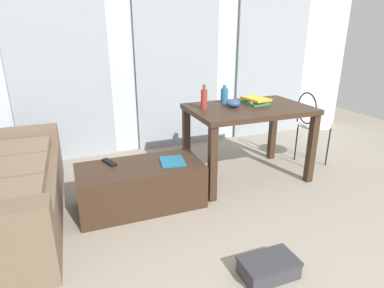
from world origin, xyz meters
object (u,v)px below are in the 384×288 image
Objects in this scene: bottle_near at (224,95)px; bottle_far at (204,99)px; book_stack at (256,101)px; tv_remote_primary at (109,162)px; wire_chair at (311,119)px; craft_table at (249,118)px; magazine at (172,161)px; coffee_table at (141,186)px; bowl at (233,103)px; shoebox at (268,267)px.

bottle_near is 0.78× the size of bottle_far.
book_stack reaches higher than tv_remote_primary.
bottle_near is (-1.01, 0.20, 0.32)m from wire_chair.
craft_table is 5.04× the size of bottle_far.
book_stack is (0.28, -0.17, -0.05)m from bottle_near.
tv_remote_primary is (-1.27, -0.31, -0.45)m from bottle_near.
bottle_far is at bearing 43.36° from magazine.
magazine is at bearing -163.15° from book_stack.
bottle_far is at bearing 178.97° from wire_chair.
wire_chair reaches higher than tv_remote_primary.
magazine is (-1.75, -0.28, -0.14)m from wire_chair.
bottle_far is at bearing -179.45° from book_stack.
coffee_table is 4.53× the size of bottle_far.
craft_table is 0.21m from book_stack.
book_stack is at bearing 34.20° from craft_table.
wire_chair reaches higher than book_stack.
coffee_table is at bearing -167.28° from bowl.
craft_table reaches higher than tv_remote_primary.
coffee_table is 5.81× the size of bottle_near.
bowl is at bearing -170.73° from book_stack.
bottle_near is (1.03, 0.45, 0.66)m from coffee_table.
bottle_near reaches higher than coffee_table.
book_stack is at bearing 9.27° from bowl.
shoebox is at bearing -114.34° from craft_table.
bowl is 0.88m from magazine.
wire_chair is 2.78× the size of book_stack.
bottle_near is 1.01× the size of tv_remote_primary.
magazine is at bearing -160.29° from bowl.
bowl reaches higher than shoebox.
bowl reaches higher than book_stack.
bowl is (-1.02, -0.02, 0.28)m from wire_chair.
tv_remote_primary is 1.59m from shoebox.
bottle_near is (-0.15, 0.26, 0.19)m from craft_table.
book_stack is (1.32, 0.28, 0.61)m from coffee_table.
coffee_table is at bearing -168.03° from book_stack.
craft_table is at bearing -13.53° from bowl.
craft_table is at bearing -145.80° from book_stack.
tv_remote_primary is (-1.56, -0.14, -0.40)m from book_stack.
book_stack is 1.61m from tv_remote_primary.
bottle_near is 0.61× the size of book_stack.
shoebox is (-0.62, -1.37, -0.60)m from craft_table.
shoebox is at bearing -64.34° from coffee_table.
coffee_table is 1.30m from bottle_near.
bottle_near is 1.00m from magazine.
magazine is (-0.74, -0.26, -0.41)m from bowl.
coffee_table is at bearing -173.03° from wire_chair.
wire_chair is at bearing 44.13° from shoebox.
coffee_table is 1.48m from book_stack.
bottle_near is at bearing 41.19° from magazine.
wire_chair is 3.55× the size of bottle_far.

